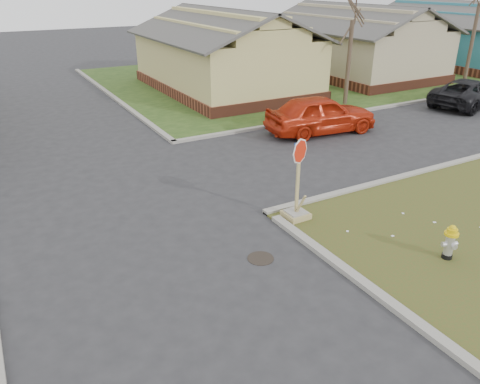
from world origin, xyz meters
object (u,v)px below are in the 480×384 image
stop_sign (297,201)px  dark_pickup (469,93)px  fire_hydrant (450,240)px  red_sedan (321,114)px

stop_sign → dark_pickup: size_ratio=0.46×
fire_hydrant → stop_sign: bearing=140.3°
red_sedan → stop_sign: bearing=144.1°
stop_sign → dark_pickup: (15.28, 6.06, 0.15)m
fire_hydrant → dark_pickup: bearing=56.6°
fire_hydrant → dark_pickup: 16.39m
fire_hydrant → stop_sign: (-1.94, 3.46, 0.01)m
red_sedan → dark_pickup: (9.68, -0.05, -0.12)m
dark_pickup → red_sedan: bearing=77.4°
fire_hydrant → red_sedan: red_sedan is taller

